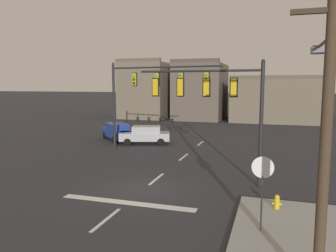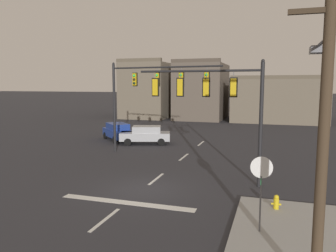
# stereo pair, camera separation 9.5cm
# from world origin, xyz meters

# --- Properties ---
(ground_plane) EXTENTS (400.00, 400.00, 0.00)m
(ground_plane) POSITION_xyz_m (0.00, 0.00, 0.00)
(ground_plane) COLOR #2B2B30
(sidewalk_near_corner) EXTENTS (5.00, 8.00, 0.15)m
(sidewalk_near_corner) POSITION_xyz_m (7.38, -4.00, 0.07)
(sidewalk_near_corner) COLOR gray
(sidewalk_near_corner) RESTS_ON ground
(stop_bar_paint) EXTENTS (6.40, 0.50, 0.01)m
(stop_bar_paint) POSITION_xyz_m (0.00, -2.00, 0.00)
(stop_bar_paint) COLOR silver
(stop_bar_paint) RESTS_ON ground
(lane_centreline) EXTENTS (0.16, 26.40, 0.01)m
(lane_centreline) POSITION_xyz_m (0.00, 2.00, 0.00)
(lane_centreline) COLOR silver
(lane_centreline) RESTS_ON ground
(signal_mast_near_side) EXTENTS (6.63, 0.37, 6.55)m
(signal_mast_near_side) POSITION_xyz_m (3.27, 2.29, 4.61)
(signal_mast_near_side) COLOR black
(signal_mast_near_side) RESTS_ON ground
(signal_mast_far_side) EXTENTS (8.66, 1.12, 6.97)m
(signal_mast_far_side) POSITION_xyz_m (-2.72, 7.96, 5.05)
(signal_mast_far_side) COLOR black
(signal_mast_far_side) RESTS_ON ground
(stop_sign) EXTENTS (0.76, 0.64, 2.83)m
(stop_sign) POSITION_xyz_m (5.86, -3.56, 2.14)
(stop_sign) COLOR #56565B
(stop_sign) RESTS_ON ground
(car_lot_nearside) EXTENTS (4.74, 3.06, 1.61)m
(car_lot_nearside) POSITION_xyz_m (-4.66, 12.22, 0.86)
(car_lot_nearside) COLOR #9EA0A5
(car_lot_nearside) RESTS_ON ground
(car_lot_middle) EXTENTS (4.38, 4.39, 1.61)m
(car_lot_middle) POSITION_xyz_m (-7.91, 13.36, 0.86)
(car_lot_middle) COLOR navy
(car_lot_middle) RESTS_ON ground
(utility_pole) EXTENTS (2.20, 2.81, 8.33)m
(utility_pole) POSITION_xyz_m (7.30, -6.70, 4.64)
(utility_pole) COLOR #423323
(utility_pole) RESTS_ON ground
(fire_hydrant) EXTENTS (0.40, 0.30, 0.75)m
(fire_hydrant) POSITION_xyz_m (6.42, -1.15, 0.33)
(fire_hydrant) COLOR gold
(fire_hydrant) RESTS_ON ground
(building_row) EXTENTS (29.80, 11.28, 9.12)m
(building_row) POSITION_xyz_m (-2.98, 36.27, 3.78)
(building_row) COLOR #665B4C
(building_row) RESTS_ON ground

